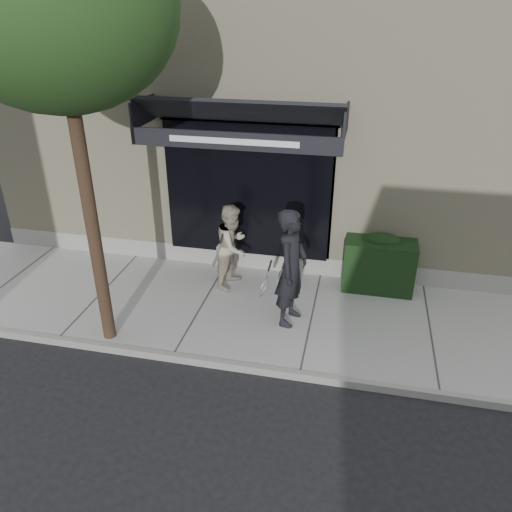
% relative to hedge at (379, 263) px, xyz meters
% --- Properties ---
extents(ground, '(80.00, 80.00, 0.00)m').
position_rel_hedge_xyz_m(ground, '(-1.10, -1.25, -0.66)').
color(ground, black).
rests_on(ground, ground).
extents(sidewalk, '(20.00, 3.00, 0.12)m').
position_rel_hedge_xyz_m(sidewalk, '(-1.10, -1.25, -0.60)').
color(sidewalk, '#9B9C96').
rests_on(sidewalk, ground).
extents(curb, '(20.00, 0.10, 0.14)m').
position_rel_hedge_xyz_m(curb, '(-1.10, -2.80, -0.59)').
color(curb, gray).
rests_on(curb, ground).
extents(building_facade, '(14.30, 8.04, 5.64)m').
position_rel_hedge_xyz_m(building_facade, '(-1.11, 3.71, 2.08)').
color(building_facade, beige).
rests_on(building_facade, ground).
extents(hedge, '(1.30, 0.70, 1.14)m').
position_rel_hedge_xyz_m(hedge, '(0.00, 0.00, 0.00)').
color(hedge, black).
rests_on(hedge, sidewalk).
extents(street_tree, '(3.00, 3.00, 6.28)m').
position_rel_hedge_xyz_m(street_tree, '(-4.30, -2.55, 4.32)').
color(street_tree, black).
rests_on(street_tree, ground).
extents(pedestrian_front, '(0.80, 0.97, 2.05)m').
position_rel_hedge_xyz_m(pedestrian_front, '(-1.47, -1.46, 0.49)').
color(pedestrian_front, black).
rests_on(pedestrian_front, sidewalk).
extents(pedestrian_back, '(0.79, 0.94, 1.64)m').
position_rel_hedge_xyz_m(pedestrian_back, '(-2.73, -0.46, 0.28)').
color(pedestrian_back, '#B2A78F').
rests_on(pedestrian_back, sidewalk).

